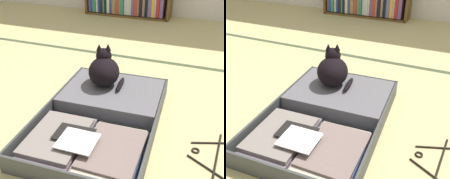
{
  "view_description": "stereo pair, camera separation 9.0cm",
  "coord_description": "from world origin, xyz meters",
  "views": [
    {
      "loc": [
        0.64,
        -1.2,
        0.95
      ],
      "look_at": [
        0.19,
        0.0,
        0.2
      ],
      "focal_mm": 42.82,
      "sensor_mm": 36.0,
      "label": 1
    },
    {
      "loc": [
        0.72,
        -1.17,
        0.95
      ],
      "look_at": [
        0.19,
        0.0,
        0.2
      ],
      "focal_mm": 42.82,
      "sensor_mm": 36.0,
      "label": 2
    }
  ],
  "objects": [
    {
      "name": "clothes_hanger",
      "position": [
        0.75,
        -0.12,
        0.0
      ],
      "size": [
        0.2,
        0.37,
        0.01
      ],
      "color": "black",
      "rests_on": "ground_plane"
    },
    {
      "name": "tatami_border",
      "position": [
        0.0,
        0.91,
        0.0
      ],
      "size": [
        4.8,
        0.05,
        0.0
      ],
      "color": "#3B492F",
      "rests_on": "ground_plane"
    },
    {
      "name": "ground_plane",
      "position": [
        0.0,
        0.0,
        0.0
      ],
      "size": [
        10.0,
        10.0,
        0.0
      ],
      "primitive_type": "plane",
      "color": "tan"
    },
    {
      "name": "open_suitcase",
      "position": [
        0.14,
        -0.02,
        0.05
      ],
      "size": [
        0.68,
        0.98,
        0.11
      ],
      "color": "#3B3D3D",
      "rests_on": "ground_plane"
    },
    {
      "name": "black_cat",
      "position": [
        0.06,
        0.22,
        0.2
      ],
      "size": [
        0.27,
        0.29,
        0.26
      ],
      "color": "black",
      "rests_on": "open_suitcase"
    }
  ]
}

